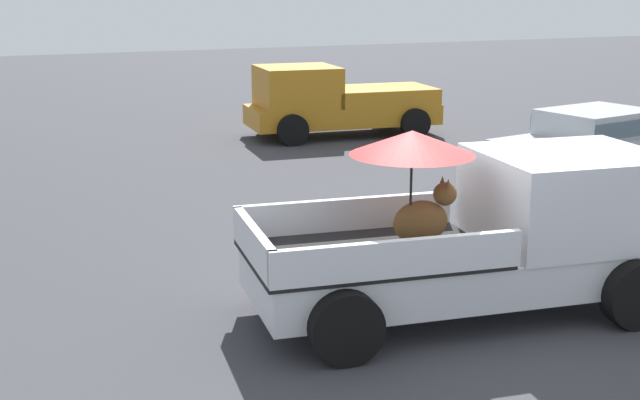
% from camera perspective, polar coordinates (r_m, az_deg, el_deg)
% --- Properties ---
extents(ground_plane, '(80.00, 80.00, 0.00)m').
position_cam_1_polar(ground_plane, '(10.82, 8.96, -7.24)').
color(ground_plane, '#38383D').
extents(pickup_truck_main, '(5.23, 2.72, 2.24)m').
position_cam_1_polar(pickup_truck_main, '(10.70, 11.32, -2.01)').
color(pickup_truck_main, black).
rests_on(pickup_truck_main, ground).
extents(pickup_truck_red, '(4.94, 2.50, 1.80)m').
position_cam_1_polar(pickup_truck_red, '(22.37, 0.96, 6.40)').
color(pickup_truck_red, black).
rests_on(pickup_truck_red, ground).
extents(parked_sedan_far, '(4.56, 2.59, 1.33)m').
position_cam_1_polar(parked_sedan_far, '(18.81, 17.33, 3.85)').
color(parked_sedan_far, black).
rests_on(parked_sedan_far, ground).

